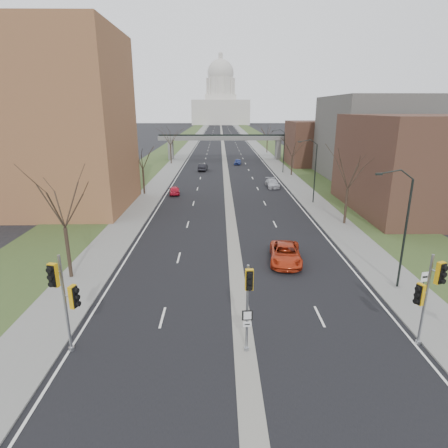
{
  "coord_description": "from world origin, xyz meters",
  "views": [
    {
      "loc": [
        -1.35,
        -18.96,
        12.67
      ],
      "look_at": [
        -1.01,
        8.48,
        4.22
      ],
      "focal_mm": 30.0,
      "sensor_mm": 36.0,
      "label": 1
    }
  ],
  "objects_px": {
    "car_left_near": "(174,190)",
    "car_right_far": "(238,162)",
    "car_left_far": "(203,167)",
    "car_right_mid": "(272,183)",
    "signal_pole_left": "(64,292)",
    "signal_pole_right": "(428,289)",
    "speed_limit_sign": "(424,283)",
    "signal_pole_median": "(248,295)",
    "car_right_near": "(285,254)"
  },
  "relations": [
    {
      "from": "car_left_near",
      "to": "car_right_mid",
      "type": "xyz_separation_m",
      "value": [
        15.92,
        5.25,
        0.04
      ]
    },
    {
      "from": "signal_pole_right",
      "to": "car_right_mid",
      "type": "distance_m",
      "value": 44.59
    },
    {
      "from": "speed_limit_sign",
      "to": "car_right_near",
      "type": "relative_size",
      "value": 0.44
    },
    {
      "from": "speed_limit_sign",
      "to": "car_right_mid",
      "type": "xyz_separation_m",
      "value": [
        -4.42,
        40.12,
        -1.1
      ]
    },
    {
      "from": "car_right_near",
      "to": "car_right_mid",
      "type": "xyz_separation_m",
      "value": [
        3.27,
        32.32,
        -0.08
      ]
    },
    {
      "from": "speed_limit_sign",
      "to": "signal_pole_right",
      "type": "bearing_deg",
      "value": -130.75
    },
    {
      "from": "speed_limit_sign",
      "to": "car_right_near",
      "type": "xyz_separation_m",
      "value": [
        -7.69,
        7.8,
        -1.03
      ]
    },
    {
      "from": "signal_pole_median",
      "to": "car_right_near",
      "type": "distance_m",
      "value": 13.58
    },
    {
      "from": "signal_pole_median",
      "to": "car_left_far",
      "type": "distance_m",
      "value": 63.21
    },
    {
      "from": "signal_pole_left",
      "to": "car_right_far",
      "type": "bearing_deg",
      "value": 94.99
    },
    {
      "from": "speed_limit_sign",
      "to": "car_right_far",
      "type": "height_order",
      "value": "speed_limit_sign"
    },
    {
      "from": "car_left_far",
      "to": "car_right_mid",
      "type": "xyz_separation_m",
      "value": [
        12.47,
        -18.01,
        -0.06
      ]
    },
    {
      "from": "signal_pole_right",
      "to": "car_left_far",
      "type": "xyz_separation_m",
      "value": [
        -14.58,
        62.46,
        -2.78
      ]
    },
    {
      "from": "speed_limit_sign",
      "to": "car_left_near",
      "type": "distance_m",
      "value": 40.38
    },
    {
      "from": "signal_pole_left",
      "to": "car_right_near",
      "type": "distance_m",
      "value": 18.72
    },
    {
      "from": "car_left_far",
      "to": "speed_limit_sign",
      "type": "bearing_deg",
      "value": 111.06
    },
    {
      "from": "car_right_mid",
      "to": "car_right_far",
      "type": "distance_m",
      "value": 27.6
    },
    {
      "from": "signal_pole_left",
      "to": "car_right_mid",
      "type": "height_order",
      "value": "signal_pole_left"
    },
    {
      "from": "car_left_near",
      "to": "signal_pole_median",
      "type": "bearing_deg",
      "value": 94.27
    },
    {
      "from": "car_right_near",
      "to": "car_left_near",
      "type": "bearing_deg",
      "value": 121.66
    },
    {
      "from": "speed_limit_sign",
      "to": "car_left_far",
      "type": "height_order",
      "value": "speed_limit_sign"
    },
    {
      "from": "speed_limit_sign",
      "to": "car_left_far",
      "type": "relative_size",
      "value": 0.53
    },
    {
      "from": "signal_pole_median",
      "to": "car_left_near",
      "type": "bearing_deg",
      "value": 98.55
    },
    {
      "from": "signal_pole_left",
      "to": "car_right_far",
      "type": "height_order",
      "value": "signal_pole_left"
    },
    {
      "from": "speed_limit_sign",
      "to": "signal_pole_median",
      "type": "bearing_deg",
      "value": -170.7
    },
    {
      "from": "car_left_near",
      "to": "car_left_far",
      "type": "height_order",
      "value": "car_left_far"
    },
    {
      "from": "car_left_near",
      "to": "car_right_far",
      "type": "distance_m",
      "value": 34.4
    },
    {
      "from": "car_right_far",
      "to": "car_left_far",
      "type": "bearing_deg",
      "value": -122.78
    },
    {
      "from": "speed_limit_sign",
      "to": "car_left_near",
      "type": "height_order",
      "value": "speed_limit_sign"
    },
    {
      "from": "signal_pole_left",
      "to": "car_left_near",
      "type": "height_order",
      "value": "signal_pole_left"
    },
    {
      "from": "signal_pole_right",
      "to": "car_right_near",
      "type": "relative_size",
      "value": 0.97
    },
    {
      "from": "signal_pole_right",
      "to": "car_right_near",
      "type": "height_order",
      "value": "signal_pole_right"
    },
    {
      "from": "signal_pole_right",
      "to": "car_right_mid",
      "type": "relative_size",
      "value": 1.13
    },
    {
      "from": "signal_pole_right",
      "to": "car_left_near",
      "type": "relative_size",
      "value": 1.39
    },
    {
      "from": "car_left_near",
      "to": "car_right_near",
      "type": "bearing_deg",
      "value": 107.29
    },
    {
      "from": "signal_pole_right",
      "to": "car_left_near",
      "type": "height_order",
      "value": "signal_pole_right"
    },
    {
      "from": "signal_pole_left",
      "to": "car_right_near",
      "type": "relative_size",
      "value": 1.01
    },
    {
      "from": "signal_pole_median",
      "to": "car_left_near",
      "type": "relative_size",
      "value": 1.3
    },
    {
      "from": "car_right_far",
      "to": "speed_limit_sign",
      "type": "bearing_deg",
      "value": -74.56
    },
    {
      "from": "signal_pole_left",
      "to": "signal_pole_right",
      "type": "xyz_separation_m",
      "value": [
        19.05,
        0.34,
        -0.14
      ]
    },
    {
      "from": "signal_pole_left",
      "to": "car_left_near",
      "type": "distance_m",
      "value": 39.66
    },
    {
      "from": "car_right_mid",
      "to": "car_left_near",
      "type": "bearing_deg",
      "value": -163.69
    },
    {
      "from": "signal_pole_median",
      "to": "speed_limit_sign",
      "type": "xyz_separation_m",
      "value": [
        11.88,
        4.81,
        -1.73
      ]
    },
    {
      "from": "signal_pole_median",
      "to": "car_left_far",
      "type": "bearing_deg",
      "value": 91.07
    },
    {
      "from": "car_right_mid",
      "to": "signal_pole_left",
      "type": "bearing_deg",
      "value": -112.66
    },
    {
      "from": "car_left_near",
      "to": "car_left_far",
      "type": "bearing_deg",
      "value": -106.2
    },
    {
      "from": "signal_pole_left",
      "to": "car_left_far",
      "type": "distance_m",
      "value": 63.02
    },
    {
      "from": "car_right_far",
      "to": "signal_pole_left",
      "type": "bearing_deg",
      "value": -91.9
    },
    {
      "from": "car_right_near",
      "to": "signal_pole_median",
      "type": "bearing_deg",
      "value": -101.77
    },
    {
      "from": "signal_pole_left",
      "to": "car_right_far",
      "type": "distance_m",
      "value": 73.12
    }
  ]
}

